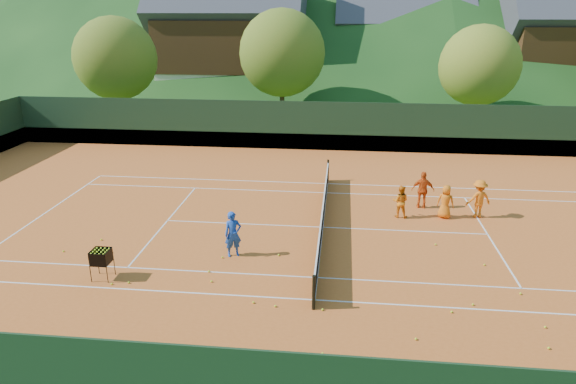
# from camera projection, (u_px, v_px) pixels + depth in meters

# --- Properties ---
(ground) EXTENTS (400.00, 400.00, 0.00)m
(ground) POSITION_uv_depth(u_px,v_px,m) (322.00, 228.00, 20.53)
(ground) COLOR #34551A
(ground) RESTS_ON ground
(clay_court) EXTENTS (40.00, 24.00, 0.02)m
(clay_court) POSITION_uv_depth(u_px,v_px,m) (322.00, 227.00, 20.53)
(clay_court) COLOR #C35A1F
(clay_court) RESTS_ON ground
(coach) EXTENTS (0.71, 0.61, 1.65)m
(coach) POSITION_uv_depth(u_px,v_px,m) (233.00, 234.00, 17.90)
(coach) COLOR #1A46AC
(coach) RESTS_ON clay_court
(student_a) EXTENTS (0.76, 0.64, 1.38)m
(student_a) POSITION_uv_depth(u_px,v_px,m) (400.00, 201.00, 21.33)
(student_a) COLOR orange
(student_a) RESTS_ON clay_court
(student_b) EXTENTS (1.00, 0.50, 1.65)m
(student_b) POSITION_uv_depth(u_px,v_px,m) (423.00, 190.00, 22.29)
(student_b) COLOR #D74E13
(student_b) RESTS_ON clay_court
(student_c) EXTENTS (0.81, 0.66, 1.42)m
(student_c) POSITION_uv_depth(u_px,v_px,m) (445.00, 202.00, 21.24)
(student_c) COLOR orange
(student_c) RESTS_ON clay_court
(student_d) EXTENTS (1.17, 0.86, 1.63)m
(student_d) POSITION_uv_depth(u_px,v_px,m) (479.00, 199.00, 21.28)
(student_d) COLOR orange
(student_d) RESTS_ON clay_court
(tennis_ball_0) EXTENTS (0.07, 0.07, 0.07)m
(tennis_ball_0) POSITION_uv_depth(u_px,v_px,m) (209.00, 271.00, 17.00)
(tennis_ball_0) COLOR #C2E726
(tennis_ball_0) RESTS_ON clay_court
(tennis_ball_1) EXTENTS (0.07, 0.07, 0.07)m
(tennis_ball_1) POSITION_uv_depth(u_px,v_px,m) (101.00, 240.00, 19.35)
(tennis_ball_1) COLOR #C2E726
(tennis_ball_1) RESTS_ON clay_court
(tennis_ball_2) EXTENTS (0.07, 0.07, 0.07)m
(tennis_ball_2) POSITION_uv_depth(u_px,v_px,m) (416.00, 339.00, 13.51)
(tennis_ball_2) COLOR #C2E726
(tennis_ball_2) RESTS_ON clay_court
(tennis_ball_3) EXTENTS (0.07, 0.07, 0.07)m
(tennis_ball_3) POSITION_uv_depth(u_px,v_px,m) (129.00, 282.00, 16.30)
(tennis_ball_3) COLOR #C2E726
(tennis_ball_3) RESTS_ON clay_court
(tennis_ball_4) EXTENTS (0.07, 0.07, 0.07)m
(tennis_ball_4) POSITION_uv_depth(u_px,v_px,m) (482.00, 380.00, 12.00)
(tennis_ball_4) COLOR #C2E726
(tennis_ball_4) RESTS_ON clay_court
(tennis_ball_5) EXTENTS (0.07, 0.07, 0.07)m
(tennis_ball_5) POSITION_uv_depth(u_px,v_px,m) (63.00, 251.00, 18.41)
(tennis_ball_5) COLOR #C2E726
(tennis_ball_5) RESTS_ON clay_court
(tennis_ball_6) EXTENTS (0.07, 0.07, 0.07)m
(tennis_ball_6) POSITION_uv_depth(u_px,v_px,m) (253.00, 302.00, 15.20)
(tennis_ball_6) COLOR #C2E726
(tennis_ball_6) RESTS_ON clay_court
(tennis_ball_7) EXTENTS (0.07, 0.07, 0.07)m
(tennis_ball_7) POSITION_uv_depth(u_px,v_px,m) (275.00, 306.00, 15.01)
(tennis_ball_7) COLOR #C2E726
(tennis_ball_7) RESTS_ON clay_court
(tennis_ball_8) EXTENTS (0.07, 0.07, 0.07)m
(tennis_ball_8) POSITION_uv_depth(u_px,v_px,m) (112.00, 284.00, 16.21)
(tennis_ball_8) COLOR #C2E726
(tennis_ball_8) RESTS_ON clay_court
(tennis_ball_9) EXTENTS (0.07, 0.07, 0.07)m
(tennis_ball_9) POSITION_uv_depth(u_px,v_px,m) (484.00, 265.00, 17.44)
(tennis_ball_9) COLOR #C2E726
(tennis_ball_9) RESTS_ON clay_court
(tennis_ball_10) EXTENTS (0.07, 0.07, 0.07)m
(tennis_ball_10) POSITION_uv_depth(u_px,v_px,m) (323.00, 310.00, 14.83)
(tennis_ball_10) COLOR #C2E726
(tennis_ball_10) RESTS_ON clay_court
(tennis_ball_11) EXTENTS (0.07, 0.07, 0.07)m
(tennis_ball_11) POSITION_uv_depth(u_px,v_px,m) (473.00, 305.00, 15.08)
(tennis_ball_11) COLOR #C2E726
(tennis_ball_11) RESTS_ON clay_court
(tennis_ball_12) EXTENTS (0.07, 0.07, 0.07)m
(tennis_ball_12) POSITION_uv_depth(u_px,v_px,m) (452.00, 312.00, 14.72)
(tennis_ball_12) COLOR #C2E726
(tennis_ball_12) RESTS_ON clay_court
(tennis_ball_13) EXTENTS (0.07, 0.07, 0.07)m
(tennis_ball_13) POSITION_uv_depth(u_px,v_px,m) (212.00, 281.00, 16.37)
(tennis_ball_13) COLOR #C2E726
(tennis_ball_13) RESTS_ON clay_court
(tennis_ball_14) EXTENTS (0.07, 0.07, 0.07)m
(tennis_ball_14) POSITION_uv_depth(u_px,v_px,m) (520.00, 294.00, 15.67)
(tennis_ball_14) COLOR #C2E726
(tennis_ball_14) RESTS_ON clay_court
(tennis_ball_15) EXTENTS (0.07, 0.07, 0.07)m
(tennis_ball_15) POSITION_uv_depth(u_px,v_px,m) (222.00, 257.00, 17.96)
(tennis_ball_15) COLOR #C2E726
(tennis_ball_15) RESTS_ON clay_court
(tennis_ball_16) EXTENTS (0.07, 0.07, 0.07)m
(tennis_ball_16) POSITION_uv_depth(u_px,v_px,m) (545.00, 327.00, 14.01)
(tennis_ball_16) COLOR #C2E726
(tennis_ball_16) RESTS_ON clay_court
(tennis_ball_17) EXTENTS (0.07, 0.07, 0.07)m
(tennis_ball_17) POSITION_uv_depth(u_px,v_px,m) (549.00, 348.00, 13.15)
(tennis_ball_17) COLOR #C2E726
(tennis_ball_17) RESTS_ON clay_court
(tennis_ball_18) EXTENTS (0.07, 0.07, 0.07)m
(tennis_ball_18) POSITION_uv_depth(u_px,v_px,m) (279.00, 255.00, 18.13)
(tennis_ball_18) COLOR #C2E726
(tennis_ball_18) RESTS_ON clay_court
(tennis_ball_19) EXTENTS (0.07, 0.07, 0.07)m
(tennis_ball_19) POSITION_uv_depth(u_px,v_px,m) (323.00, 354.00, 12.93)
(tennis_ball_19) COLOR #C2E726
(tennis_ball_19) RESTS_ON clay_court
(tennis_ball_20) EXTENTS (0.07, 0.07, 0.07)m
(tennis_ball_20) POSITION_uv_depth(u_px,v_px,m) (436.00, 244.00, 18.94)
(tennis_ball_20) COLOR #C2E726
(tennis_ball_20) RESTS_ON clay_court
(tennis_ball_22) EXTENTS (0.07, 0.07, 0.07)m
(tennis_ball_22) POSITION_uv_depth(u_px,v_px,m) (111.00, 252.00, 18.36)
(tennis_ball_22) COLOR #C2E726
(tennis_ball_22) RESTS_ON clay_court
(court_lines) EXTENTS (23.83, 11.03, 0.00)m
(court_lines) POSITION_uv_depth(u_px,v_px,m) (322.00, 227.00, 20.52)
(court_lines) COLOR white
(court_lines) RESTS_ON clay_court
(tennis_net) EXTENTS (0.10, 12.07, 1.10)m
(tennis_net) POSITION_uv_depth(u_px,v_px,m) (323.00, 216.00, 20.35)
(tennis_net) COLOR black
(tennis_net) RESTS_ON clay_court
(perimeter_fence) EXTENTS (40.40, 24.24, 3.00)m
(perimeter_fence) POSITION_uv_depth(u_px,v_px,m) (323.00, 198.00, 20.10)
(perimeter_fence) COLOR #15311C
(perimeter_fence) RESTS_ON clay_court
(ball_hopper) EXTENTS (0.57, 0.57, 1.00)m
(ball_hopper) POSITION_uv_depth(u_px,v_px,m) (101.00, 257.00, 16.39)
(ball_hopper) COLOR black
(ball_hopper) RESTS_ON clay_court
(chalet_left) EXTENTS (13.80, 9.93, 12.92)m
(chalet_left) POSITION_uv_depth(u_px,v_px,m) (231.00, 39.00, 47.74)
(chalet_left) COLOR beige
(chalet_left) RESTS_ON ground
(chalet_mid) EXTENTS (12.65, 8.82, 11.45)m
(chalet_mid) POSITION_uv_depth(u_px,v_px,m) (400.00, 45.00, 50.09)
(chalet_mid) COLOR beige
(chalet_mid) RESTS_ON ground
(chalet_right) EXTENTS (11.50, 8.82, 11.91)m
(chalet_right) POSITION_uv_depth(u_px,v_px,m) (568.00, 46.00, 44.84)
(chalet_right) COLOR beige
(chalet_right) RESTS_ON ground
(tree_a) EXTENTS (6.00, 6.00, 7.88)m
(tree_a) POSITION_uv_depth(u_px,v_px,m) (115.00, 59.00, 37.37)
(tree_a) COLOR #3C2618
(tree_a) RESTS_ON ground
(tree_b) EXTENTS (6.40, 6.40, 8.40)m
(tree_b) POSITION_uv_depth(u_px,v_px,m) (282.00, 53.00, 37.92)
(tree_b) COLOR #3D2718
(tree_b) RESTS_ON ground
(tree_c) EXTENTS (5.60, 5.60, 7.35)m
(tree_c) POSITION_uv_depth(u_px,v_px,m) (479.00, 66.00, 35.79)
(tree_c) COLOR #402919
(tree_c) RESTS_ON ground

